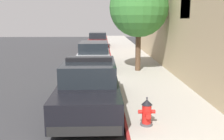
{
  "coord_description": "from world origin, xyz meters",
  "views": [
    {
      "loc": [
        -0.63,
        -2.65,
        2.9
      ],
      "look_at": [
        -0.29,
        6.89,
        1.0
      ],
      "focal_mm": 41.42,
      "sensor_mm": 36.0,
      "label": 1
    }
  ],
  "objects": [
    {
      "name": "parked_car_silver_ahead",
      "position": [
        -1.16,
        12.52,
        0.74
      ],
      "size": [
        1.94,
        4.84,
        1.56
      ],
      "color": "#B2B5BA",
      "rests_on": "ground"
    },
    {
      "name": "parked_car_dark_far",
      "position": [
        -1.12,
        23.41,
        0.74
      ],
      "size": [
        1.94,
        4.84,
        1.56
      ],
      "color": "maroon",
      "rests_on": "ground"
    },
    {
      "name": "police_cruiser",
      "position": [
        -1.07,
        5.43,
        0.74
      ],
      "size": [
        1.94,
        4.84,
        1.68
      ],
      "color": "black",
      "rests_on": "ground"
    },
    {
      "name": "ground_plane",
      "position": [
        -4.57,
        10.0,
        -0.1
      ],
      "size": [
        28.92,
        60.0,
        0.2
      ],
      "primitive_type": "cube",
      "color": "#353538"
    },
    {
      "name": "fire_hydrant",
      "position": [
        0.49,
        3.65,
        0.52
      ],
      "size": [
        0.44,
        0.4,
        0.76
      ],
      "color": "#4C4C51",
      "rests_on": "sidewalk_pavement"
    },
    {
      "name": "sidewalk_pavement",
      "position": [
        1.43,
        10.0,
        0.08
      ],
      "size": [
        2.86,
        60.0,
        0.17
      ],
      "primitive_type": "cube",
      "color": "#ADA89E",
      "rests_on": "ground"
    },
    {
      "name": "street_tree",
      "position": [
        1.24,
        10.95,
        3.45
      ],
      "size": [
        3.04,
        3.04,
        4.82
      ],
      "color": "brown",
      "rests_on": "sidewalk_pavement"
    },
    {
      "name": "curb_painted_edge",
      "position": [
        -0.04,
        10.0,
        0.08
      ],
      "size": [
        0.08,
        60.0,
        0.17
      ],
      "primitive_type": "cube",
      "color": "maroon",
      "rests_on": "ground"
    }
  ]
}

